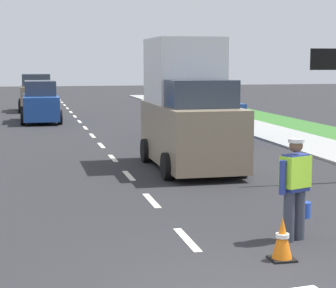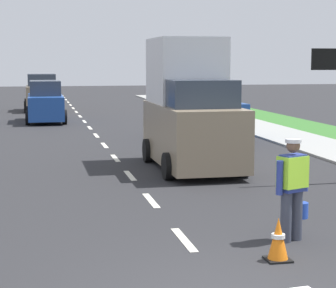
# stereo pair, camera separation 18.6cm
# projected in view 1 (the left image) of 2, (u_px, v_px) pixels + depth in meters

# --- Properties ---
(ground_plane) EXTENTS (96.00, 96.00, 0.00)m
(ground_plane) POSITION_uv_depth(u_px,v_px,m) (85.00, 127.00, 28.08)
(ground_plane) COLOR #28282B
(lane_center_line) EXTENTS (0.14, 46.40, 0.01)m
(lane_center_line) POSITION_uv_depth(u_px,v_px,m) (77.00, 119.00, 32.14)
(lane_center_line) COLOR silver
(lane_center_line) RESTS_ON ground
(road_worker) EXTENTS (0.69, 0.55, 1.67)m
(road_worker) POSITION_uv_depth(u_px,v_px,m) (296.00, 184.00, 10.26)
(road_worker) COLOR #383D4C
(road_worker) RESTS_ON ground
(traffic_cone_far) EXTENTS (0.36, 0.36, 0.64)m
(traffic_cone_far) POSITION_uv_depth(u_px,v_px,m) (282.00, 239.00, 9.29)
(traffic_cone_far) COLOR black
(traffic_cone_far) RESTS_ON ground
(delivery_truck) EXTENTS (2.16, 4.60, 3.54)m
(delivery_truck) POSITION_uv_depth(u_px,v_px,m) (189.00, 109.00, 17.23)
(delivery_truck) COLOR gray
(delivery_truck) RESTS_ON ground
(car_oncoming_third) EXTENTS (2.06, 3.81, 2.17)m
(car_oncoming_third) POSITION_uv_depth(u_px,v_px,m) (36.00, 94.00, 37.16)
(car_oncoming_third) COLOR gray
(car_oncoming_third) RESTS_ON ground
(car_oncoming_second) EXTENTS (1.88, 4.35, 1.98)m
(car_oncoming_second) POSITION_uv_depth(u_px,v_px,m) (40.00, 103.00, 30.42)
(car_oncoming_second) COLOR #1E4799
(car_oncoming_second) RESTS_ON ground
(car_parked_far) EXTENTS (2.07, 4.14, 2.14)m
(car_parked_far) POSITION_uv_depth(u_px,v_px,m) (205.00, 113.00, 23.67)
(car_parked_far) COLOR #1E4799
(car_parked_far) RESTS_ON ground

